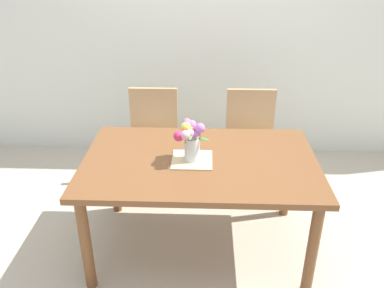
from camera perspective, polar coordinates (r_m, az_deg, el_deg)
ground_plane at (r=3.05m, az=1.01°, el=-14.29°), size 12.00×12.00×0.00m
back_wall at (r=3.94m, az=1.71°, el=17.98°), size 7.00×0.10×2.80m
dining_table at (r=2.67m, az=1.12°, el=-3.80°), size 1.55×0.99×0.73m
chair_left at (r=3.50m, az=-5.61°, el=1.54°), size 0.42×0.42×0.90m
chair_right at (r=3.49m, az=8.38°, el=1.31°), size 0.42×0.42×0.90m
placemat at (r=2.61m, az=0.00°, el=-2.28°), size 0.26×0.26×0.01m
flower_vase at (r=2.55m, az=-0.22°, el=0.97°), size 0.23×0.21×0.26m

